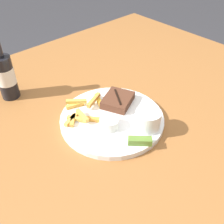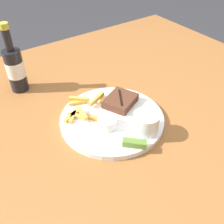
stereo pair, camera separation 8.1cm
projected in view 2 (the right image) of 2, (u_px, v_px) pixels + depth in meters
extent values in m
cube|color=#935B2D|center=(112.00, 126.00, 0.85)|extent=(1.55, 1.28, 0.04)
cylinder|color=#935B2D|center=(149.00, 79.00, 1.78)|extent=(0.06, 0.06, 0.73)
cylinder|color=white|center=(112.00, 120.00, 0.83)|extent=(0.33, 0.33, 0.01)
cylinder|color=white|center=(112.00, 117.00, 0.82)|extent=(0.33, 0.33, 0.00)
cube|color=#512D1E|center=(120.00, 101.00, 0.87)|extent=(0.13, 0.12, 0.03)
cube|color=black|center=(120.00, 97.00, 0.86)|extent=(0.05, 0.08, 0.00)
cube|color=gold|center=(71.00, 116.00, 0.82)|extent=(0.06, 0.03, 0.01)
cube|color=gold|center=(79.00, 99.00, 0.87)|extent=(0.06, 0.05, 0.01)
cube|color=gold|center=(97.00, 98.00, 0.87)|extent=(0.08, 0.04, 0.01)
cube|color=gold|center=(76.00, 116.00, 0.82)|extent=(0.04, 0.06, 0.01)
cube|color=gold|center=(73.00, 117.00, 0.81)|extent=(0.05, 0.05, 0.01)
cube|color=orange|center=(94.00, 118.00, 0.81)|extent=(0.05, 0.05, 0.01)
cube|color=gold|center=(102.00, 100.00, 0.88)|extent=(0.04, 0.07, 0.01)
cube|color=gold|center=(82.00, 113.00, 0.81)|extent=(0.02, 0.06, 0.01)
cube|color=gold|center=(78.00, 103.00, 0.87)|extent=(0.06, 0.03, 0.01)
cylinder|color=white|center=(146.00, 123.00, 0.76)|extent=(0.08, 0.08, 0.06)
cylinder|color=beige|center=(147.00, 117.00, 0.74)|extent=(0.07, 0.07, 0.01)
cylinder|color=silver|center=(107.00, 123.00, 0.78)|extent=(0.06, 0.06, 0.03)
cylinder|color=#C67A4C|center=(107.00, 120.00, 0.77)|extent=(0.05, 0.05, 0.01)
cube|color=#567A2D|center=(135.00, 143.00, 0.72)|extent=(0.06, 0.06, 0.02)
cube|color=#B7B7BC|center=(81.00, 118.00, 0.82)|extent=(0.09, 0.06, 0.00)
cube|color=#B7B7BC|center=(102.00, 118.00, 0.82)|extent=(0.03, 0.02, 0.00)
cube|color=#B7B7BC|center=(102.00, 117.00, 0.82)|extent=(0.03, 0.02, 0.00)
cube|color=#B7B7BC|center=(102.00, 116.00, 0.82)|extent=(0.03, 0.02, 0.00)
cylinder|color=black|center=(16.00, 71.00, 0.93)|extent=(0.06, 0.06, 0.15)
cylinder|color=silver|center=(15.00, 69.00, 0.92)|extent=(0.06, 0.06, 0.06)
cylinder|color=black|center=(8.00, 40.00, 0.85)|extent=(0.03, 0.03, 0.07)
cylinder|color=gold|center=(4.00, 26.00, 0.82)|extent=(0.03, 0.03, 0.02)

